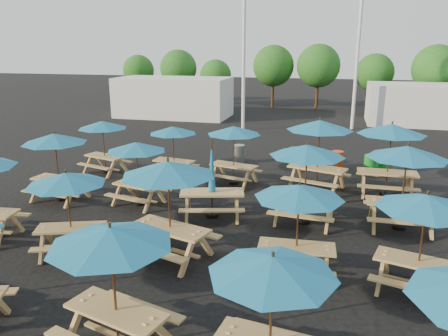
% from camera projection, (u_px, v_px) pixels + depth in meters
% --- Properties ---
extents(ground, '(120.00, 120.00, 0.00)m').
position_uv_depth(ground, '(212.00, 216.00, 13.30)').
color(ground, black).
rests_on(ground, ground).
extents(picnic_unit_2, '(2.30, 2.30, 2.29)m').
position_uv_depth(picnic_unit_2, '(55.00, 142.00, 14.11)').
color(picnic_unit_2, '#AE844D').
rests_on(picnic_unit_2, ground).
extents(picnic_unit_3, '(2.42, 2.42, 2.15)m').
position_uv_depth(picnic_unit_3, '(103.00, 128.00, 17.29)').
color(picnic_unit_3, '#AE844D').
rests_on(picnic_unit_3, ground).
extents(picnic_unit_5, '(2.43, 2.43, 2.11)m').
position_uv_depth(picnic_unit_5, '(66.00, 183.00, 10.42)').
color(picnic_unit_5, '#AE844D').
rests_on(picnic_unit_5, ground).
extents(picnic_unit_6, '(2.29, 2.29, 2.10)m').
position_uv_depth(picnic_unit_6, '(136.00, 150.00, 13.73)').
color(picnic_unit_6, '#AE844D').
rests_on(picnic_unit_6, ground).
extents(picnic_unit_7, '(2.08, 2.08, 2.04)m').
position_uv_depth(picnic_unit_7, '(173.00, 133.00, 16.75)').
color(picnic_unit_7, '#AE844D').
rests_on(picnic_unit_7, ground).
extents(picnic_unit_8, '(2.50, 2.50, 2.26)m').
position_uv_depth(picnic_unit_8, '(111.00, 244.00, 6.95)').
color(picnic_unit_8, '#AE844D').
rests_on(picnic_unit_8, ground).
extents(picnic_unit_9, '(2.76, 2.76, 2.46)m').
position_uv_depth(picnic_unit_9, '(168.00, 174.00, 10.07)').
color(picnic_unit_9, '#AE844D').
rests_on(picnic_unit_9, ground).
extents(picnic_unit_10, '(2.25, 2.08, 2.41)m').
position_uv_depth(picnic_unit_10, '(212.00, 186.00, 12.95)').
color(picnic_unit_10, '#AE844D').
rests_on(picnic_unit_10, ground).
extents(picnic_unit_11, '(2.42, 2.42, 2.21)m').
position_uv_depth(picnic_unit_11, '(234.00, 134.00, 15.87)').
color(picnic_unit_11, '#AE844D').
rests_on(picnic_unit_11, ground).
extents(picnic_unit_12, '(2.17, 2.17, 2.13)m').
position_uv_depth(picnic_unit_12, '(272.00, 273.00, 6.26)').
color(picnic_unit_12, '#AE844D').
rests_on(picnic_unit_12, ground).
extents(picnic_unit_13, '(2.06, 2.06, 2.16)m').
position_uv_depth(picnic_unit_13, '(299.00, 197.00, 9.35)').
color(picnic_unit_13, '#AE844D').
rests_on(picnic_unit_13, ground).
extents(picnic_unit_14, '(2.32, 2.32, 2.36)m').
position_uv_depth(picnic_unit_14, '(307.00, 155.00, 12.21)').
color(picnic_unit_14, '#AE844D').
rests_on(picnic_unit_14, ground).
extents(picnic_unit_15, '(2.88, 2.88, 2.56)m').
position_uv_depth(picnic_unit_15, '(320.00, 129.00, 15.08)').
color(picnic_unit_15, '#AE844D').
rests_on(picnic_unit_15, ground).
extents(picnic_unit_17, '(2.43, 2.43, 2.19)m').
position_uv_depth(picnic_unit_17, '(426.00, 208.00, 8.65)').
color(picnic_unit_17, '#AE844D').
rests_on(picnic_unit_17, ground).
extents(picnic_unit_18, '(2.22, 2.22, 2.42)m').
position_uv_depth(picnic_unit_18, '(407.00, 157.00, 11.79)').
color(picnic_unit_18, '#AE844D').
rests_on(picnic_unit_18, ground).
extents(picnic_unit_19, '(2.28, 2.28, 2.52)m').
position_uv_depth(picnic_unit_19, '(391.00, 133.00, 14.55)').
color(picnic_unit_19, '#AE844D').
rests_on(picnic_unit_19, ground).
extents(waste_bin_0, '(0.50, 0.50, 0.80)m').
position_uv_depth(waste_bin_0, '(239.00, 154.00, 19.22)').
color(waste_bin_0, gray).
rests_on(waste_bin_0, ground).
extents(waste_bin_1, '(0.50, 0.50, 0.80)m').
position_uv_depth(waste_bin_1, '(294.00, 157.00, 18.71)').
color(waste_bin_1, '#178125').
rests_on(waste_bin_1, ground).
extents(waste_bin_2, '(0.50, 0.50, 0.80)m').
position_uv_depth(waste_bin_2, '(314.00, 160.00, 18.24)').
color(waste_bin_2, gray).
rests_on(waste_bin_2, ground).
extents(waste_bin_3, '(0.50, 0.50, 0.80)m').
position_uv_depth(waste_bin_3, '(337.00, 161.00, 18.10)').
color(waste_bin_3, red).
rests_on(waste_bin_3, ground).
extents(waste_bin_4, '(0.50, 0.50, 0.80)m').
position_uv_depth(waste_bin_4, '(370.00, 165.00, 17.47)').
color(waste_bin_4, '#178125').
rests_on(waste_bin_4, ground).
extents(waste_bin_5, '(0.50, 0.50, 0.80)m').
position_uv_depth(waste_bin_5, '(384.00, 162.00, 17.81)').
color(waste_bin_5, '#178125').
rests_on(waste_bin_5, ground).
extents(mast_0, '(0.20, 0.20, 12.00)m').
position_uv_depth(mast_0, '(244.00, 28.00, 25.22)').
color(mast_0, silver).
rests_on(mast_0, ground).
extents(mast_1, '(0.20, 0.20, 12.00)m').
position_uv_depth(mast_1, '(360.00, 28.00, 25.53)').
color(mast_1, silver).
rests_on(mast_1, ground).
extents(event_tent_0, '(8.00, 4.00, 2.80)m').
position_uv_depth(event_tent_0, '(174.00, 97.00, 31.63)').
color(event_tent_0, silver).
rests_on(event_tent_0, ground).
extents(event_tent_1, '(7.00, 4.00, 2.60)m').
position_uv_depth(event_tent_1, '(423.00, 104.00, 28.52)').
color(event_tent_1, silver).
rests_on(event_tent_1, ground).
extents(tree_0, '(2.80, 2.80, 4.24)m').
position_uv_depth(tree_0, '(139.00, 71.00, 39.45)').
color(tree_0, '#382314').
rests_on(tree_0, ground).
extents(tree_1, '(3.11, 3.11, 4.72)m').
position_uv_depth(tree_1, '(178.00, 68.00, 37.07)').
color(tree_1, '#382314').
rests_on(tree_1, ground).
extents(tree_2, '(2.59, 2.59, 3.93)m').
position_uv_depth(tree_2, '(216.00, 75.00, 36.18)').
color(tree_2, '#382314').
rests_on(tree_2, ground).
extents(tree_3, '(3.36, 3.36, 5.09)m').
position_uv_depth(tree_3, '(273.00, 66.00, 35.86)').
color(tree_3, '#382314').
rests_on(tree_3, ground).
extents(tree_4, '(3.41, 3.41, 5.17)m').
position_uv_depth(tree_4, '(318.00, 66.00, 34.54)').
color(tree_4, '#382314').
rests_on(tree_4, ground).
extents(tree_5, '(2.94, 2.94, 4.45)m').
position_uv_depth(tree_5, '(375.00, 73.00, 34.03)').
color(tree_5, '#382314').
rests_on(tree_5, ground).
extents(tree_6, '(3.38, 3.38, 5.13)m').
position_uv_depth(tree_6, '(436.00, 68.00, 31.29)').
color(tree_6, '#382314').
rests_on(tree_6, ground).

